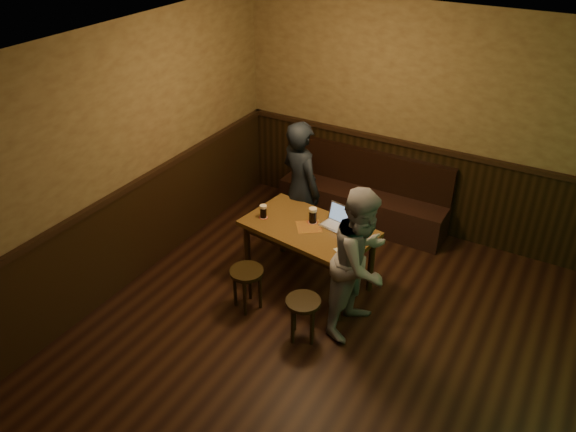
{
  "coord_description": "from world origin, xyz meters",
  "views": [
    {
      "loc": [
        1.6,
        -3.27,
        3.95
      ],
      "look_at": [
        -0.92,
        1.12,
        0.87
      ],
      "focal_mm": 35.0,
      "sensor_mm": 36.0,
      "label": 1
    }
  ],
  "objects_px": {
    "pint_left": "(263,211)",
    "laptop": "(338,221)",
    "person_grey": "(361,262)",
    "stool_left": "(247,278)",
    "bench": "(363,200)",
    "pub_table": "(309,234)",
    "stool_right": "(303,308)",
    "person_suit": "(301,188)",
    "pint_mid": "(313,215)",
    "pint_right": "(343,235)"
  },
  "relations": [
    {
      "from": "stool_left",
      "to": "person_grey",
      "type": "bearing_deg",
      "value": 16.13
    },
    {
      "from": "pub_table",
      "to": "stool_left",
      "type": "relative_size",
      "value": 3.11
    },
    {
      "from": "pint_left",
      "to": "pint_right",
      "type": "bearing_deg",
      "value": -0.35
    },
    {
      "from": "person_grey",
      "to": "laptop",
      "type": "bearing_deg",
      "value": 49.78
    },
    {
      "from": "bench",
      "to": "stool_right",
      "type": "height_order",
      "value": "bench"
    },
    {
      "from": "stool_right",
      "to": "pint_left",
      "type": "relative_size",
      "value": 3.01
    },
    {
      "from": "pint_left",
      "to": "person_grey",
      "type": "distance_m",
      "value": 1.31
    },
    {
      "from": "bench",
      "to": "laptop",
      "type": "xyz_separation_m",
      "value": [
        0.25,
        -1.35,
        0.49
      ]
    },
    {
      "from": "pint_left",
      "to": "person_grey",
      "type": "relative_size",
      "value": 0.1
    },
    {
      "from": "pint_left",
      "to": "laptop",
      "type": "relative_size",
      "value": 0.45
    },
    {
      "from": "stool_left",
      "to": "stool_right",
      "type": "height_order",
      "value": "stool_left"
    },
    {
      "from": "pint_left",
      "to": "person_grey",
      "type": "height_order",
      "value": "person_grey"
    },
    {
      "from": "bench",
      "to": "stool_left",
      "type": "distance_m",
      "value": 2.24
    },
    {
      "from": "pub_table",
      "to": "stool_left",
      "type": "distance_m",
      "value": 0.81
    },
    {
      "from": "pub_table",
      "to": "stool_left",
      "type": "xyz_separation_m",
      "value": [
        -0.36,
        -0.68,
        -0.26
      ]
    },
    {
      "from": "pint_left",
      "to": "bench",
      "type": "bearing_deg",
      "value": 71.99
    },
    {
      "from": "pint_mid",
      "to": "stool_left",
      "type": "bearing_deg",
      "value": -114.02
    },
    {
      "from": "laptop",
      "to": "person_grey",
      "type": "bearing_deg",
      "value": -36.39
    },
    {
      "from": "stool_left",
      "to": "laptop",
      "type": "distance_m",
      "value": 1.14
    },
    {
      "from": "stool_right",
      "to": "stool_left",
      "type": "bearing_deg",
      "value": 171.04
    },
    {
      "from": "stool_left",
      "to": "person_grey",
      "type": "height_order",
      "value": "person_grey"
    },
    {
      "from": "pint_mid",
      "to": "laptop",
      "type": "height_order",
      "value": "laptop"
    },
    {
      "from": "bench",
      "to": "stool_right",
      "type": "xyz_separation_m",
      "value": [
        0.37,
        -2.33,
        0.06
      ]
    },
    {
      "from": "stool_right",
      "to": "person_grey",
      "type": "relative_size",
      "value": 0.3
    },
    {
      "from": "stool_left",
      "to": "laptop",
      "type": "bearing_deg",
      "value": 54.81
    },
    {
      "from": "pint_left",
      "to": "pub_table",
      "type": "bearing_deg",
      "value": 8.32
    },
    {
      "from": "stool_right",
      "to": "person_grey",
      "type": "bearing_deg",
      "value": 48.28
    },
    {
      "from": "stool_left",
      "to": "person_grey",
      "type": "relative_size",
      "value": 0.3
    },
    {
      "from": "pint_mid",
      "to": "pint_right",
      "type": "height_order",
      "value": "pint_mid"
    },
    {
      "from": "bench",
      "to": "person_suit",
      "type": "bearing_deg",
      "value": -113.28
    },
    {
      "from": "pub_table",
      "to": "person_grey",
      "type": "relative_size",
      "value": 0.95
    },
    {
      "from": "bench",
      "to": "stool_right",
      "type": "relative_size",
      "value": 4.74
    },
    {
      "from": "pint_left",
      "to": "pint_mid",
      "type": "xyz_separation_m",
      "value": [
        0.51,
        0.18,
        0.01
      ]
    },
    {
      "from": "pint_right",
      "to": "person_suit",
      "type": "bearing_deg",
      "value": 142.46
    },
    {
      "from": "pint_right",
      "to": "stool_left",
      "type": "bearing_deg",
      "value": -142.74
    },
    {
      "from": "pint_mid",
      "to": "pint_right",
      "type": "distance_m",
      "value": 0.48
    },
    {
      "from": "pint_right",
      "to": "person_suit",
      "type": "xyz_separation_m",
      "value": [
        -0.85,
        0.65,
        0.01
      ]
    },
    {
      "from": "person_grey",
      "to": "pub_table",
      "type": "bearing_deg",
      "value": 71.43
    },
    {
      "from": "pub_table",
      "to": "person_grey",
      "type": "xyz_separation_m",
      "value": [
        0.76,
        -0.36,
        0.14
      ]
    },
    {
      "from": "pub_table",
      "to": "laptop",
      "type": "xyz_separation_m",
      "value": [
        0.25,
        0.18,
        0.15
      ]
    },
    {
      "from": "pub_table",
      "to": "person_suit",
      "type": "relative_size",
      "value": 0.9
    },
    {
      "from": "stool_left",
      "to": "person_suit",
      "type": "distance_m",
      "value": 1.33
    },
    {
      "from": "person_suit",
      "to": "person_grey",
      "type": "bearing_deg",
      "value": 165.76
    },
    {
      "from": "laptop",
      "to": "person_suit",
      "type": "relative_size",
      "value": 0.21
    },
    {
      "from": "laptop",
      "to": "stool_right",
      "type": "bearing_deg",
      "value": -72.64
    },
    {
      "from": "pint_right",
      "to": "person_grey",
      "type": "relative_size",
      "value": 0.1
    },
    {
      "from": "pint_right",
      "to": "bench",
      "type": "bearing_deg",
      "value": 105.08
    },
    {
      "from": "stool_right",
      "to": "person_suit",
      "type": "xyz_separation_m",
      "value": [
        -0.78,
        1.37,
        0.46
      ]
    },
    {
      "from": "stool_right",
      "to": "person_grey",
      "type": "xyz_separation_m",
      "value": [
        0.39,
        0.44,
        0.41
      ]
    },
    {
      "from": "pint_mid",
      "to": "bench",
      "type": "bearing_deg",
      "value": 89.73
    }
  ]
}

